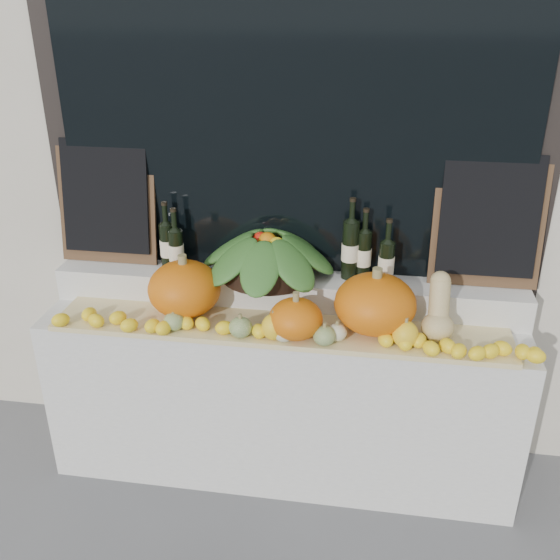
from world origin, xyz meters
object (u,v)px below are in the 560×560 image
Objects in this scene: pumpkin_right at (375,304)px; butternut_squash at (439,312)px; pumpkin_left at (184,289)px; wine_bottle_tall at (350,249)px; produce_bowl at (268,255)px.

butternut_squash is at bearing -3.28° from pumpkin_right.
pumpkin_right reaches higher than pumpkin_left.
butternut_squash is at bearing -1.66° from pumpkin_left.
pumpkin_right is 0.33m from wine_bottle_tall.
pumpkin_right is at bearing -22.70° from produce_bowl.
butternut_squash is 0.42× the size of produce_bowl.
pumpkin_left is 0.85× the size of wine_bottle_tall.
butternut_squash reaches higher than pumpkin_right.
pumpkin_left is at bearing 178.85° from pumpkin_right.
butternut_squash is 0.84m from produce_bowl.
wine_bottle_tall is at bearing 5.71° from produce_bowl.
pumpkin_left is 0.81m from wine_bottle_tall.
produce_bowl is at bearing 29.15° from pumpkin_left.
pumpkin_left is at bearing -150.85° from produce_bowl.
produce_bowl is at bearing -174.29° from wine_bottle_tall.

